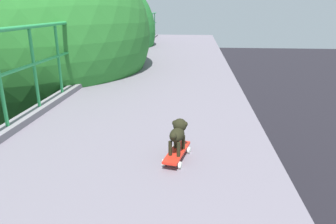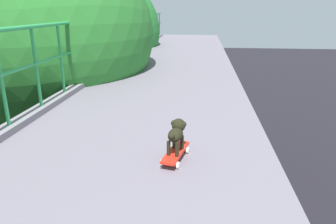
# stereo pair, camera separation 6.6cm
# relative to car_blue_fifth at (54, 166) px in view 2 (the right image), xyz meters

# --- Properties ---
(overpass_deck) EXTENTS (3.15, 32.10, 0.42)m
(overpass_deck) POSITION_rel_car_blue_fifth_xyz_m (5.59, -9.51, 4.99)
(overpass_deck) COLOR slate
(overpass_deck) RESTS_ON bridge_pier
(car_blue_fifth) EXTENTS (1.76, 4.23, 1.49)m
(car_blue_fifth) POSITION_rel_car_blue_fifth_xyz_m (0.00, 0.00, 0.00)
(car_blue_fifth) COLOR #213398
(car_blue_fifth) RESTS_ON ground
(car_black_sixth) EXTENTS (1.88, 4.27, 1.45)m
(car_black_sixth) POSITION_rel_car_blue_fifth_xyz_m (-3.59, 3.01, -0.00)
(car_black_sixth) COLOR black
(car_black_sixth) RESTS_ON ground
(car_silver_seventh) EXTENTS (1.87, 4.44, 1.39)m
(car_silver_seventh) POSITION_rel_car_blue_fifth_xyz_m (0.35, 6.94, 0.00)
(car_silver_seventh) COLOR #AEB4B3
(car_silver_seventh) RESTS_ON ground
(city_bus) EXTENTS (2.74, 11.98, 3.28)m
(city_bus) POSITION_rel_car_blue_fifth_xyz_m (-3.98, 16.80, 1.18)
(city_bus) COLOR red
(city_bus) RESTS_ON ground
(roadside_tree_mid) EXTENTS (5.97, 5.97, 9.08)m
(roadside_tree_mid) POSITION_rel_car_blue_fifth_xyz_m (2.17, -4.10, 5.99)
(roadside_tree_mid) COLOR brown
(roadside_tree_mid) RESTS_ON ground
(roadside_tree_far) EXTENTS (4.41, 4.41, 8.63)m
(roadside_tree_far) POSITION_rel_car_blue_fifth_xyz_m (2.43, 0.91, 5.71)
(roadside_tree_far) COLOR #543332
(roadside_tree_far) RESTS_ON ground
(toy_skateboard) EXTENTS (0.27, 0.55, 0.09)m
(toy_skateboard) POSITION_rel_car_blue_fifth_xyz_m (6.15, -8.83, 5.27)
(toy_skateboard) COLOR red
(toy_skateboard) RESTS_ON overpass_deck
(small_dog) EXTENTS (0.19, 0.34, 0.31)m
(small_dog) POSITION_rel_car_blue_fifth_xyz_m (6.15, -8.81, 5.49)
(small_dog) COLOR black
(small_dog) RESTS_ON toy_skateboard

